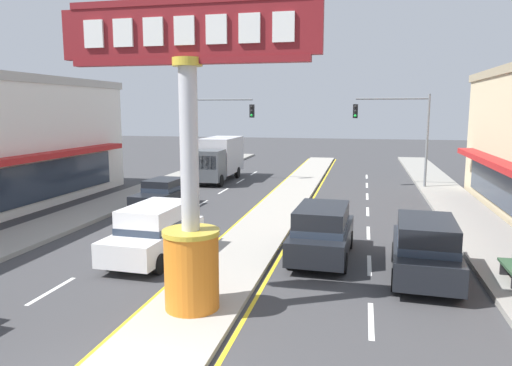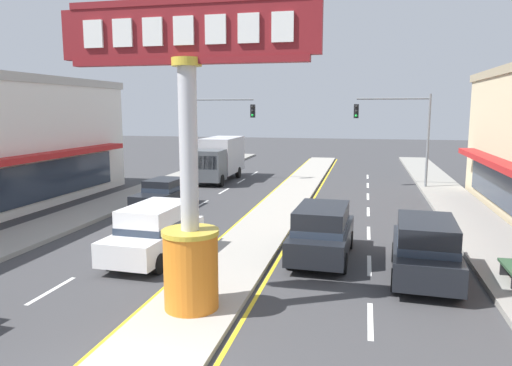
# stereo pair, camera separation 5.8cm
# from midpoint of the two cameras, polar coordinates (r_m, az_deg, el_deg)

# --- Properties ---
(median_strip) EXTENTS (2.46, 52.00, 0.14)m
(median_strip) POSITION_cam_midpoint_polar(r_m,az_deg,el_deg) (25.76, 3.13, -2.79)
(median_strip) COLOR #A39E93
(median_strip) RESTS_ON ground
(sidewalk_left) EXTENTS (2.76, 60.00, 0.18)m
(sidewalk_left) POSITION_cam_midpoint_polar(r_m,az_deg,el_deg) (27.03, -17.27, -2.59)
(sidewalk_left) COLOR gray
(sidewalk_left) RESTS_ON ground
(sidewalk_right) EXTENTS (2.76, 60.00, 0.18)m
(sidewalk_right) POSITION_cam_midpoint_polar(r_m,az_deg,el_deg) (23.98, 24.57, -4.41)
(sidewalk_right) COLOR gray
(sidewalk_right) RESTS_ON ground
(lane_markings) EXTENTS (9.20, 52.00, 0.01)m
(lane_markings) POSITION_cam_midpoint_polar(r_m,az_deg,el_deg) (24.47, 2.60, -3.56)
(lane_markings) COLOR silver
(lane_markings) RESTS_ON ground
(district_sign) EXTENTS (6.47, 1.47, 7.68)m
(district_sign) POSITION_cam_midpoint_polar(r_m,az_deg,el_deg) (12.04, -7.83, 0.84)
(district_sign) COLOR orange
(district_sign) RESTS_ON median_strip
(traffic_light_left_side) EXTENTS (4.86, 0.46, 6.20)m
(traffic_light_left_side) POSITION_cam_midpoint_polar(r_m,az_deg,el_deg) (35.29, -4.85, 7.16)
(traffic_light_left_side) COLOR slate
(traffic_light_left_side) RESTS_ON ground
(traffic_light_right_side) EXTENTS (4.86, 0.46, 6.20)m
(traffic_light_right_side) POSITION_cam_midpoint_polar(r_m,az_deg,el_deg) (32.92, 16.84, 6.70)
(traffic_light_right_side) COLOR slate
(traffic_light_right_side) RESTS_ON ground
(box_truck_near_right_lane) EXTENTS (2.29, 6.91, 3.12)m
(box_truck_near_right_lane) POSITION_cam_midpoint_polar(r_m,az_deg,el_deg) (35.42, -4.34, 3.03)
(box_truck_near_right_lane) COLOR #4C5156
(box_truck_near_right_lane) RESTS_ON ground
(suv_far_right_lane) EXTENTS (2.17, 4.70, 1.90)m
(suv_far_right_lane) POSITION_cam_midpoint_polar(r_m,az_deg,el_deg) (15.83, 19.57, -7.31)
(suv_far_right_lane) COLOR black
(suv_far_right_lane) RESTS_ON ground
(suv_mid_left_lane) EXTENTS (2.14, 4.69, 1.90)m
(suv_mid_left_lane) POSITION_cam_midpoint_polar(r_m,az_deg,el_deg) (17.34, -11.83, -5.60)
(suv_mid_left_lane) COLOR white
(suv_mid_left_lane) RESTS_ON ground
(suv_far_left_oncoming) EXTENTS (2.10, 4.67, 1.90)m
(suv_far_left_oncoming) POSITION_cam_midpoint_polar(r_m,az_deg,el_deg) (17.06, 7.93, -5.73)
(suv_far_left_oncoming) COLOR black
(suv_far_left_oncoming) RESTS_ON ground
(sedan_kerb_right) EXTENTS (2.01, 4.38, 1.53)m
(sedan_kerb_right) POSITION_cam_midpoint_polar(r_m,az_deg,el_deg) (26.11, -10.86, -1.18)
(sedan_kerb_right) COLOR black
(sedan_kerb_right) RESTS_ON ground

